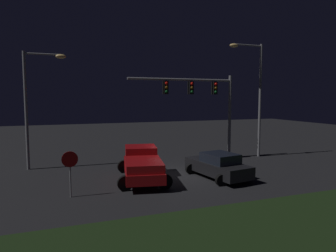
{
  "coord_description": "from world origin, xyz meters",
  "views": [
    {
      "loc": [
        -6.73,
        -17.39,
        4.74
      ],
      "look_at": [
        0.01,
        0.95,
        2.94
      ],
      "focal_mm": 32.43,
      "sensor_mm": 36.0,
      "label": 1
    }
  ],
  "objects": [
    {
      "name": "street_lamp_left",
      "position": [
        -8.05,
        4.47,
        4.94
      ],
      "size": [
        2.7,
        0.44,
        7.77
      ],
      "color": "slate",
      "rests_on": "ground_plane"
    },
    {
      "name": "car_sedan",
      "position": [
        2.18,
        -1.78,
        0.74
      ],
      "size": [
        2.92,
        4.63,
        1.51
      ],
      "rotation": [
        0.0,
        0.0,
        1.73
      ],
      "color": "black",
      "rests_on": "ground_plane"
    },
    {
      "name": "pickup_truck",
      "position": [
        -2.16,
        -0.54,
        1.0
      ],
      "size": [
        3.56,
        5.68,
        1.8
      ],
      "rotation": [
        0.0,
        0.0,
        1.38
      ],
      "color": "maroon",
      "rests_on": "ground_plane"
    },
    {
      "name": "street_lamp_right",
      "position": [
        8.08,
        3.0,
        5.62
      ],
      "size": [
        2.98,
        0.44,
        8.99
      ],
      "color": "slate",
      "rests_on": "ground_plane"
    },
    {
      "name": "stop_sign",
      "position": [
        -6.22,
        -2.5,
        1.56
      ],
      "size": [
        0.76,
        0.08,
        2.23
      ],
      "color": "slate",
      "rests_on": "ground_plane"
    },
    {
      "name": "grass_median",
      "position": [
        0.0,
        -9.84,
        0.05
      ],
      "size": [
        23.91,
        7.32,
        0.1
      ],
      "primitive_type": "cube",
      "color": "black",
      "rests_on": "ground_plane"
    },
    {
      "name": "ground_plane",
      "position": [
        0.0,
        0.0,
        0.0
      ],
      "size": [
        80.0,
        80.0,
        0.0
      ],
      "primitive_type": "plane",
      "color": "black"
    },
    {
      "name": "traffic_signal_gantry",
      "position": [
        3.67,
        3.38,
        4.9
      ],
      "size": [
        8.32,
        0.56,
        6.5
      ],
      "color": "slate",
      "rests_on": "ground_plane"
    }
  ]
}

